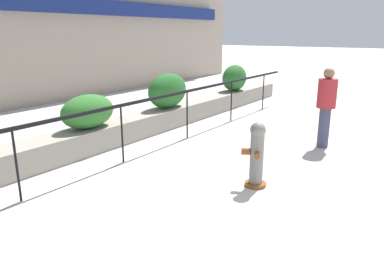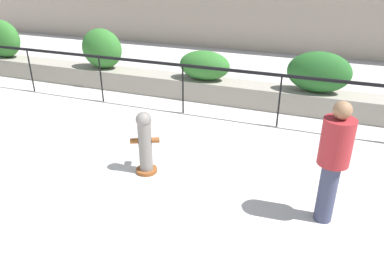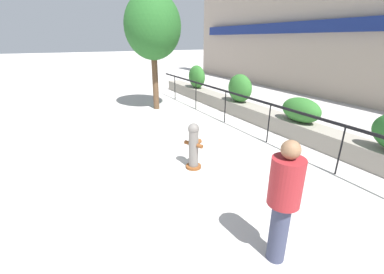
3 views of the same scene
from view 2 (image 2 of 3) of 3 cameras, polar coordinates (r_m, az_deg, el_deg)
The scene contains 9 objects.
ground_plane at distance 5.12m, azimuth -23.30°, elevation -16.47°, with size 120.00×120.00×0.00m, color #BCB7B2.
planter_wall_low at distance 9.53m, azimuth 1.13°, elevation 7.43°, with size 18.00×0.70×0.50m, color gray.
fence_railing_segment at distance 8.32m, azimuth -1.43°, elevation 10.18°, with size 15.00×0.05×1.15m.
hedge_bush_0 at distance 12.76m, azimuth -26.93°, elevation 13.22°, with size 1.20×0.64×1.10m, color #2D6B28.
hedge_bush_1 at distance 10.55m, azimuth -13.59°, elevation 12.96°, with size 1.16×0.70×1.06m, color #2D6B28.
hedge_bush_2 at distance 9.31m, azimuth 1.91°, elevation 10.87°, with size 1.27×0.70×0.71m, color #2D6B28.
hedge_bush_3 at distance 8.82m, azimuth 18.78°, elevation 9.33°, with size 1.39×0.64×0.91m, color #235B23.
fire_hydrant at distance 6.10m, azimuth -7.17°, elevation -0.81°, with size 0.47×0.48×1.08m.
pedestrian at distance 5.08m, azimuth 20.79°, elevation -2.75°, with size 0.50×0.50×1.73m.
Camera 2 is at (3.03, -2.51, 3.29)m, focal length 35.00 mm.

